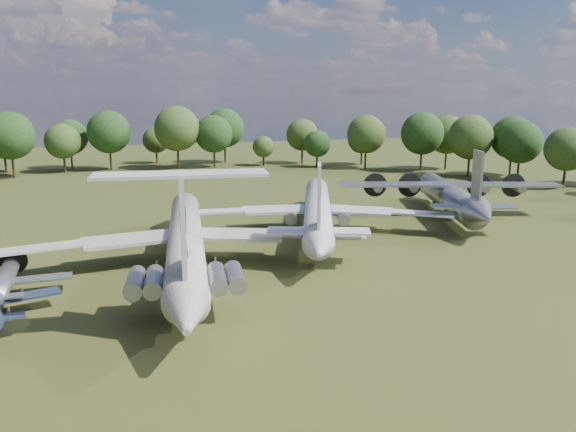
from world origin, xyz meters
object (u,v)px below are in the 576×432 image
object	(u,v)px
tu104_jet	(317,215)
person_on_il62	(185,252)
small_prop_northwest	(4,286)
an12_transport	(449,201)
il62_airliner	(186,247)

from	to	relation	value
tu104_jet	person_on_il62	world-z (taller)	person_on_il62
small_prop_northwest	person_on_il62	xyz separation A→B (m)	(15.44, -10.87, 4.88)
tu104_jet	an12_transport	distance (m)	23.23
tu104_jet	an12_transport	world-z (taller)	an12_transport
il62_airliner	an12_transport	bearing A→B (deg)	26.29
an12_transport	person_on_il62	distance (m)	52.93
small_prop_northwest	an12_transport	bearing A→B (deg)	15.56
il62_airliner	person_on_il62	xyz separation A→B (m)	(-2.04, -14.28, 3.50)
an12_transport	il62_airliner	bearing A→B (deg)	-142.62
il62_airliner	tu104_jet	xyz separation A→B (m)	(19.55, 10.94, -0.13)
an12_transport	small_prop_northwest	world-z (taller)	an12_transport
tu104_jet	il62_airliner	bearing A→B (deg)	-129.80
tu104_jet	small_prop_northwest	world-z (taller)	tu104_jet
il62_airliner	an12_transport	distance (m)	44.82
tu104_jet	person_on_il62	xyz separation A→B (m)	(-21.59, -25.21, 3.62)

